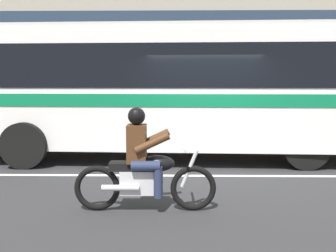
% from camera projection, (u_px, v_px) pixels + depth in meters
% --- Properties ---
extents(ground_plane, '(60.00, 60.00, 0.00)m').
position_uv_depth(ground_plane, '(203.00, 169.00, 8.37)').
color(ground_plane, '#2B2B2D').
extents(sidewalk_curb, '(28.00, 3.80, 0.15)m').
position_uv_depth(sidewalk_curb, '(192.00, 134.00, 13.42)').
color(sidewalk_curb, gray).
rests_on(sidewalk_curb, ground_plane).
extents(lane_center_stripe, '(26.60, 0.14, 0.01)m').
position_uv_depth(lane_center_stripe, '(205.00, 176.00, 7.77)').
color(lane_center_stripe, silver).
rests_on(lane_center_stripe, ground_plane).
extents(transit_bus, '(10.80, 3.01, 3.22)m').
position_uv_depth(transit_bus, '(173.00, 84.00, 9.34)').
color(transit_bus, white).
rests_on(transit_bus, ground_plane).
extents(motorcycle_with_rider, '(2.14, 0.64, 1.56)m').
position_uv_depth(motorcycle_with_rider, '(144.00, 168.00, 5.63)').
color(motorcycle_with_rider, black).
rests_on(motorcycle_with_rider, ground_plane).
extents(fire_hydrant, '(0.22, 0.30, 0.75)m').
position_uv_depth(fire_hydrant, '(278.00, 125.00, 12.40)').
color(fire_hydrant, gold).
rests_on(fire_hydrant, sidewalk_curb).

